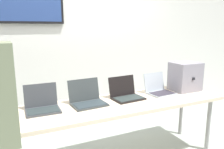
# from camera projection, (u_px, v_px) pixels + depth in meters

# --- Properties ---
(back_wall) EXTENTS (8.00, 0.11, 2.60)m
(back_wall) POSITION_uv_depth(u_px,v_px,m) (75.00, 45.00, 3.35)
(back_wall) COLOR silver
(back_wall) RESTS_ON ground
(workbench) EXTENTS (2.82, 0.70, 0.74)m
(workbench) POSITION_uv_depth(u_px,v_px,m) (107.00, 108.00, 2.48)
(workbench) COLOR beige
(workbench) RESTS_ON ground
(equipment_box) EXTENTS (0.36, 0.30, 0.38)m
(equipment_box) POSITION_uv_depth(u_px,v_px,m) (185.00, 76.00, 2.99)
(equipment_box) COLOR gray
(equipment_box) RESTS_ON workbench
(laptop_station_1) EXTENTS (0.34, 0.29, 0.26)m
(laptop_station_1) POSITION_uv_depth(u_px,v_px,m) (42.00, 105.00, 2.28)
(laptop_station_1) COLOR #393C41
(laptop_station_1) RESTS_ON workbench
(laptop_station_2) EXTENTS (0.38, 0.34, 0.26)m
(laptop_station_2) POSITION_uv_depth(u_px,v_px,m) (87.00, 99.00, 2.47)
(laptop_station_2) COLOR #33393B
(laptop_station_2) RESTS_ON workbench
(laptop_station_3) EXTENTS (0.38, 0.32, 0.25)m
(laptop_station_3) POSITION_uv_depth(u_px,v_px,m) (126.00, 93.00, 2.67)
(laptop_station_3) COLOR black
(laptop_station_3) RESTS_ON workbench
(laptop_station_4) EXTENTS (0.34, 0.33, 0.25)m
(laptop_station_4) POSITION_uv_depth(u_px,v_px,m) (159.00, 89.00, 2.87)
(laptop_station_4) COLOR #A8B1BC
(laptop_station_4) RESTS_ON workbench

